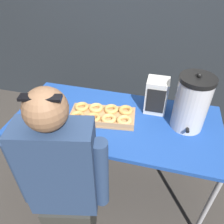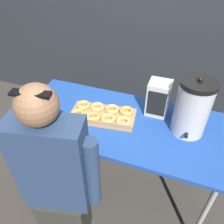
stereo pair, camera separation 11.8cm
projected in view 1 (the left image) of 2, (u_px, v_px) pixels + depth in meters
ground_plane at (115, 179)px, 2.02m from camera, size 12.00×12.00×0.00m
folding_table at (116, 124)px, 1.60m from camera, size 1.48×0.69×0.72m
donut_box at (102, 114)px, 1.58m from camera, size 0.50×0.31×0.05m
coffee_urn at (192, 103)px, 1.41m from camera, size 0.22×0.25×0.41m
cell_phone at (36, 124)px, 1.53m from camera, size 0.09×0.16×0.01m
space_heater at (156, 96)px, 1.58m from camera, size 0.15×0.15×0.26m
person_seated at (64, 186)px, 1.27m from camera, size 0.51×0.28×1.28m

